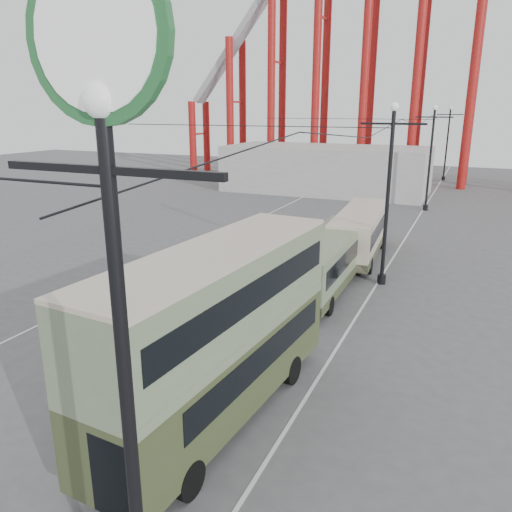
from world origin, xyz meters
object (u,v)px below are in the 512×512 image
at_px(lamp_post_near, 111,206).
at_px(single_decker_green, 328,259).
at_px(double_decker_bus, 219,327).
at_px(pedestrian, 205,386).
at_px(single_decker_cream, 360,232).

relative_size(lamp_post_near, single_decker_green, 1.07).
bearing_deg(double_decker_bus, pedestrian, -162.39).
bearing_deg(single_decker_green, lamp_post_near, -83.13).
height_order(single_decker_green, single_decker_cream, single_decker_cream).
bearing_deg(double_decker_bus, single_decker_cream, 94.23).
height_order(single_decker_green, pedestrian, single_decker_green).
distance_m(lamp_post_near, single_decker_green, 20.22).
distance_m(lamp_post_near, double_decker_bus, 8.72).
height_order(lamp_post_near, double_decker_bus, lamp_post_near).
distance_m(single_decker_green, single_decker_cream, 6.29).
height_order(double_decker_bus, single_decker_green, double_decker_bus).
distance_m(single_decker_cream, pedestrian, 18.63).
relative_size(double_decker_bus, single_decker_cream, 1.03).
height_order(double_decker_bus, pedestrian, double_decker_bus).
bearing_deg(lamp_post_near, double_decker_bus, 108.31).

